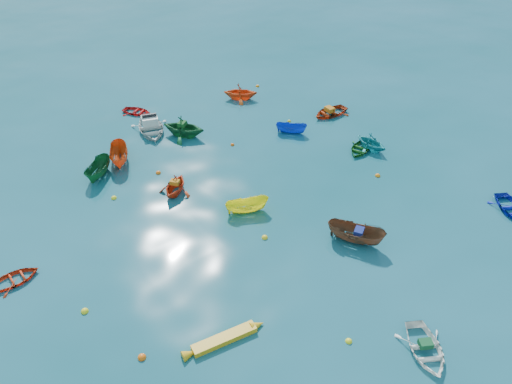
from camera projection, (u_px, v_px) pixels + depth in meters
ground at (306, 238)px, 29.12m from camera, size 160.00×160.00×0.00m
dinghy_white_near at (424, 352)px, 22.81m from camera, size 3.41×3.75×0.64m
sampan_brown_mid at (355, 241)px, 28.91m from camera, size 2.84×3.56×1.31m
dinghy_blue_se at (512, 211)px, 31.17m from camera, size 3.44×3.80×0.65m
dinghy_orange_w at (176, 193)px, 32.77m from camera, size 3.39×3.34×1.35m
sampan_yellow_mid at (247, 211)px, 31.17m from camera, size 2.93×2.06×1.06m
dinghy_green_e at (360, 151)px, 37.06m from camera, size 3.27×2.86×0.56m
dinghy_cyan_se at (370, 149)px, 37.23m from camera, size 2.41×2.75×1.38m
dinghy_red_nw at (16, 281)px, 26.37m from camera, size 2.58×1.88×0.52m
sampan_orange_n at (121, 162)px, 35.78m from camera, size 2.49×3.58×1.30m
dinghy_green_n at (184, 136)px, 38.83m from camera, size 4.29×4.38×1.75m
dinghy_red_ne at (330, 115)px, 41.72m from camera, size 3.24×2.33×0.67m
sampan_blue_far at (291, 133)px, 39.24m from camera, size 2.35×2.43×0.95m
dinghy_red_far at (137, 113)px, 41.94m from camera, size 2.90×3.08×0.52m
dinghy_orange_far at (241, 99)px, 44.11m from camera, size 3.87×3.81×1.54m
sampan_green_far at (100, 176)px, 34.35m from camera, size 2.98×3.00×1.19m
kayak_yellow at (225, 340)px, 23.31m from camera, size 3.91×1.12×0.39m
motorboat_white at (151, 132)px, 39.37m from camera, size 4.02×4.77×1.45m
tarp_green_a at (426, 344)px, 22.61m from camera, size 0.75×0.69×0.29m
tarp_blue_a at (359, 231)px, 28.38m from camera, size 0.80×0.75×0.31m
tarp_orange_a at (175, 182)px, 32.33m from camera, size 0.70×0.72×0.28m
tarp_green_b at (182, 124)px, 38.24m from camera, size 0.86×0.82×0.33m
tarp_orange_b at (329, 109)px, 41.36m from camera, size 0.58×0.76×0.37m
buoy_or_a at (142, 358)px, 22.55m from camera, size 0.39×0.39×0.39m
buoy_ye_a at (349, 342)px, 23.27m from camera, size 0.33×0.33×0.33m
buoy_or_b at (378, 176)px, 34.34m from camera, size 0.37×0.37×0.37m
buoy_ye_b at (85, 312)px, 24.70m from camera, size 0.38×0.38×0.38m
buoy_or_c at (158, 173)px, 34.63m from camera, size 0.36×0.36×0.36m
buoy_ye_c at (265, 238)px, 29.15m from camera, size 0.37×0.37×0.37m
buoy_or_d at (232, 145)px, 37.70m from camera, size 0.30×0.30×0.30m
buoy_ye_d at (114, 198)px, 32.27m from camera, size 0.36×0.36×0.36m
buoy_or_e at (257, 87)px, 46.24m from camera, size 0.35×0.35×0.35m
buoy_ye_e at (289, 122)px, 40.73m from camera, size 0.30×0.30×0.30m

